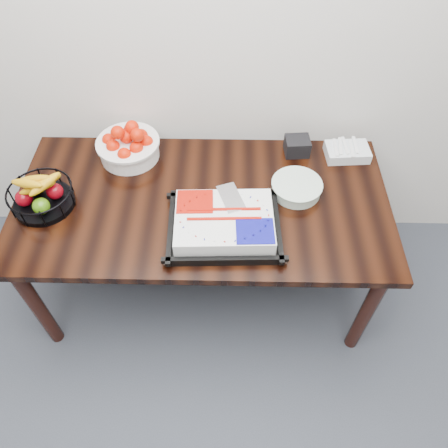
{
  "coord_description": "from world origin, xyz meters",
  "views": [
    {
      "loc": [
        0.14,
        0.59,
        2.3
      ],
      "look_at": [
        0.11,
        1.79,
        0.83
      ],
      "focal_mm": 35.0,
      "sensor_mm": 36.0,
      "label": 1
    }
  ],
  "objects_px": {
    "cake_tray": "(224,223)",
    "napkin_box": "(297,146)",
    "tangerine_bowl": "(128,143)",
    "plate_stack": "(296,188)",
    "table": "(202,212)",
    "fruit_basket": "(41,195)"
  },
  "relations": [
    {
      "from": "cake_tray",
      "to": "napkin_box",
      "type": "distance_m",
      "value": 0.65
    },
    {
      "from": "table",
      "to": "napkin_box",
      "type": "bearing_deg",
      "value": 36.02
    },
    {
      "from": "table",
      "to": "fruit_basket",
      "type": "xyz_separation_m",
      "value": [
        -0.74,
        -0.05,
        0.15
      ]
    },
    {
      "from": "table",
      "to": "napkin_box",
      "type": "height_order",
      "value": "napkin_box"
    },
    {
      "from": "table",
      "to": "cake_tray",
      "type": "distance_m",
      "value": 0.25
    },
    {
      "from": "cake_tray",
      "to": "plate_stack",
      "type": "xyz_separation_m",
      "value": [
        0.34,
        0.24,
        -0.02
      ]
    },
    {
      "from": "cake_tray",
      "to": "tangerine_bowl",
      "type": "bearing_deg",
      "value": 135.94
    },
    {
      "from": "table",
      "to": "fruit_basket",
      "type": "distance_m",
      "value": 0.76
    },
    {
      "from": "plate_stack",
      "to": "napkin_box",
      "type": "bearing_deg",
      "value": 84.92
    },
    {
      "from": "tangerine_bowl",
      "to": "fruit_basket",
      "type": "bearing_deg",
      "value": -135.19
    },
    {
      "from": "table",
      "to": "plate_stack",
      "type": "distance_m",
      "value": 0.47
    },
    {
      "from": "tangerine_bowl",
      "to": "napkin_box",
      "type": "distance_m",
      "value": 0.87
    },
    {
      "from": "tangerine_bowl",
      "to": "napkin_box",
      "type": "xyz_separation_m",
      "value": [
        0.87,
        0.05,
        -0.04
      ]
    },
    {
      "from": "cake_tray",
      "to": "fruit_basket",
      "type": "xyz_separation_m",
      "value": [
        -0.85,
        0.14,
        0.02
      ]
    },
    {
      "from": "table",
      "to": "tangerine_bowl",
      "type": "distance_m",
      "value": 0.52
    },
    {
      "from": "tangerine_bowl",
      "to": "plate_stack",
      "type": "distance_m",
      "value": 0.88
    },
    {
      "from": "tangerine_bowl",
      "to": "napkin_box",
      "type": "bearing_deg",
      "value": 3.0
    },
    {
      "from": "cake_tray",
      "to": "tangerine_bowl",
      "type": "height_order",
      "value": "tangerine_bowl"
    },
    {
      "from": "tangerine_bowl",
      "to": "fruit_basket",
      "type": "height_order",
      "value": "tangerine_bowl"
    },
    {
      "from": "table",
      "to": "napkin_box",
      "type": "xyz_separation_m",
      "value": [
        0.48,
        0.35,
        0.13
      ]
    },
    {
      "from": "napkin_box",
      "to": "cake_tray",
      "type": "bearing_deg",
      "value": -124.88
    },
    {
      "from": "table",
      "to": "cake_tray",
      "type": "relative_size",
      "value": 3.52
    }
  ]
}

